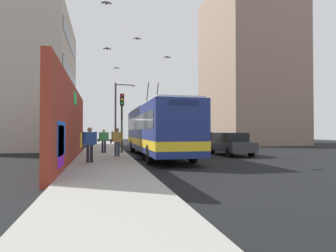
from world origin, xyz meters
name	(u,v)px	position (x,y,z in m)	size (l,w,h in m)	color
ground_plane	(127,155)	(0.00, 0.00, 0.00)	(80.00, 80.00, 0.00)	black
sidewalk_slab	(104,155)	(0.00, 1.60, 0.07)	(48.00, 3.20, 0.15)	#9E9B93
graffiti_wall	(72,124)	(-3.60, 3.35, 2.08)	(14.84, 0.32, 4.16)	maroon
building_far_left	(24,82)	(10.56, 9.20, 6.56)	(13.48, 8.63, 13.11)	#B2A899
building_far_right	(248,68)	(13.53, -17.00, 9.91)	(11.87, 9.74, 19.83)	gray
city_bus	(157,129)	(-1.48, -1.80, 1.85)	(12.49, 2.59, 5.11)	navy
parked_car_dark_gray	(230,143)	(-1.62, -7.00, 0.83)	(4.27, 1.81, 1.58)	#38383D
parked_car_red	(200,140)	(4.60, -7.00, 0.83)	(4.23, 1.81, 1.58)	#B21E19
parked_car_white	(181,139)	(10.82, -7.00, 0.84)	(4.91, 1.87, 1.58)	white
parked_car_champagne	(170,138)	(16.18, -7.00, 0.83)	(4.08, 1.76, 1.58)	#C6B793
pedestrian_at_curb	(117,139)	(-2.26, 0.83, 1.18)	(0.23, 0.77, 1.74)	#2D3F59
pedestrian_midblock	(104,139)	(0.75, 1.60, 1.13)	(0.22, 0.75, 1.68)	#1E1E2D
pedestrian_near_wall	(90,142)	(-5.39, 2.32, 1.17)	(0.23, 0.69, 1.73)	#1E1E2D
traffic_light	(122,113)	(0.34, 0.35, 2.97)	(0.49, 0.28, 4.20)	#2D382D
street_lamp	(118,110)	(7.32, 0.21, 3.71)	(0.44, 1.93, 6.12)	#4C4C51
flying_pigeons	(127,46)	(0.58, -0.04, 7.83)	(9.28, 4.95, 1.95)	gray
curbside_puddle	(143,160)	(-3.31, -0.60, 0.00)	(1.65, 1.65, 0.00)	black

